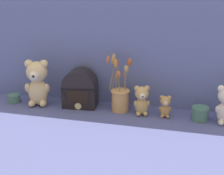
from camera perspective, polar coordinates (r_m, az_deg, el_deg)
ground_plane at (r=1.96m, az=-0.14°, el=-4.30°), size 4.00×4.00×0.00m
backdrop_wall at (r=2.01m, az=1.03°, el=6.29°), size 1.75×0.02×0.67m
teddy_bear_large at (r=2.08m, az=-12.31°, el=0.93°), size 0.16×0.14×0.28m
teddy_bear_small at (r=1.92m, az=4.96°, el=-2.03°), size 0.10×0.09×0.17m
teddy_bear_tiny at (r=1.91m, az=8.84°, el=-3.04°), size 0.07×0.06×0.13m
flower_vase at (r=1.97m, az=1.37°, el=-1.42°), size 0.16×0.13×0.33m
vintage_radio at (r=2.03m, az=-5.34°, el=-0.35°), size 0.21×0.14×0.23m
decorative_tin_tall at (r=2.20m, az=-15.97°, el=-1.74°), size 0.08×0.08×0.05m
decorative_tin_short at (r=1.92m, az=14.43°, el=-4.20°), size 0.09×0.09×0.08m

